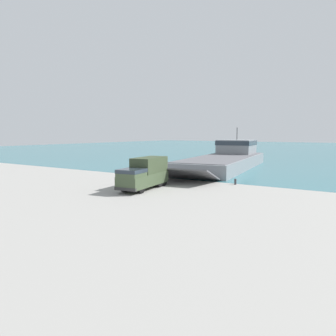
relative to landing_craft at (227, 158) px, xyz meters
name	(u,v)px	position (x,y,z in m)	size (l,w,h in m)	color
ground_plane	(153,184)	(0.51, -23.01, -1.64)	(240.00, 240.00, 0.00)	gray
water_surface	(307,149)	(0.51, 72.78, -1.64)	(240.00, 180.00, 0.01)	#336B75
landing_craft	(227,158)	(0.00, 0.00, 0.00)	(12.93, 35.34, 7.06)	gray
military_truck	(145,174)	(1.39, -25.87, 0.03)	(3.44, 7.90, 3.35)	#3D4C33
soldier_on_ramp	(117,179)	(-1.07, -27.49, -0.58)	(0.45, 0.50, 1.83)	#475638
moored_boat_a	(250,154)	(-5.76, 29.41, -1.19)	(6.77, 7.65, 1.37)	#B7BABF
moored_boat_b	(236,151)	(-12.71, 37.10, -1.04)	(7.71, 5.48, 1.81)	#B22323
mooring_bollard	(235,181)	(8.65, -17.81, -1.25)	(0.29, 0.29, 0.71)	#333338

